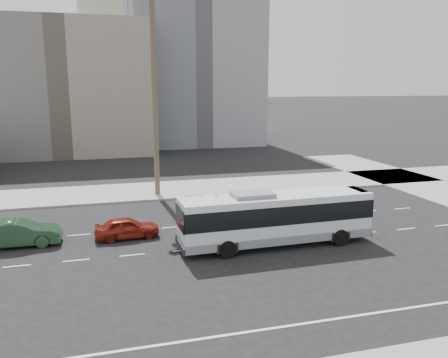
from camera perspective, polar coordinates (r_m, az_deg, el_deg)
name	(u,v)px	position (r m, az deg, el deg)	size (l,w,h in m)	color
ground	(234,246)	(27.49, 1.24, -8.34)	(700.00, 700.00, 0.00)	black
sidewalk_north	(186,189)	(41.97, -4.83, -1.23)	(120.00, 7.00, 0.15)	gray
midrise_beige_west	(63,88)	(69.89, -19.51, 10.66)	(24.00, 18.00, 18.00)	slate
midrise_gray_center	(191,64)	(78.36, -4.17, 14.24)	(20.00, 20.00, 26.00)	slate
civic_tower	(103,32)	(276.37, -14.89, 17.37)	(42.00, 42.00, 129.00)	beige
highrise_right	(193,38)	(261.34, -3.94, 17.22)	(26.00, 26.00, 70.00)	#585C61
highrise_far	(222,52)	(295.80, -0.21, 15.62)	(22.00, 22.00, 60.00)	#585C61
city_bus	(276,217)	(27.28, 6.52, -4.71)	(11.63, 2.84, 3.33)	silver
car_a	(127,228)	(29.21, -12.06, -5.98)	(3.97, 1.60, 1.35)	maroon
car_b	(18,233)	(29.79, -24.39, -6.20)	(4.85, 1.69, 1.60)	#23422A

